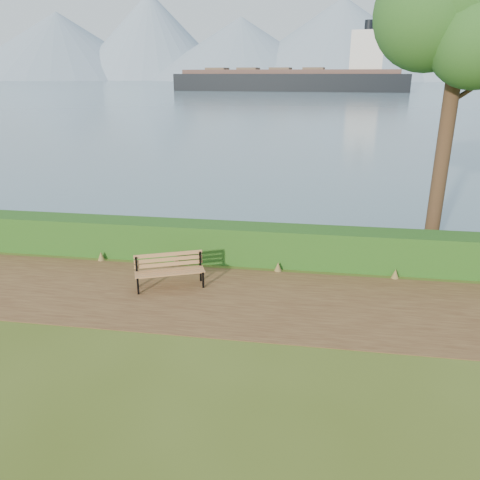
# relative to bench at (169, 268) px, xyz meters

# --- Properties ---
(ground) EXTENTS (140.00, 140.00, 0.00)m
(ground) POSITION_rel_bench_xyz_m (0.87, -0.75, -0.46)
(ground) COLOR #435317
(ground) RESTS_ON ground
(path) EXTENTS (40.00, 3.40, 0.01)m
(path) POSITION_rel_bench_xyz_m (0.87, -0.45, -0.46)
(path) COLOR #52311C
(path) RESTS_ON ground
(hedge) EXTENTS (32.00, 0.85, 1.00)m
(hedge) POSITION_rel_bench_xyz_m (0.87, 1.85, 0.04)
(hedge) COLOR #174313
(hedge) RESTS_ON ground
(water) EXTENTS (700.00, 510.00, 0.00)m
(water) POSITION_rel_bench_xyz_m (0.87, 259.25, -0.46)
(water) COLOR slate
(water) RESTS_ON ground
(mountains) EXTENTS (585.00, 190.00, 70.00)m
(mountains) POSITION_rel_bench_xyz_m (-8.30, 405.30, 27.23)
(mountains) COLOR gray
(mountains) RESTS_ON ground
(bench) EXTENTS (1.66, 1.04, 0.81)m
(bench) POSITION_rel_bench_xyz_m (0.00, 0.00, 0.00)
(bench) COLOR black
(bench) RESTS_ON ground
(tree) EXTENTS (4.42, 3.64, 8.58)m
(tree) POSITION_rel_bench_xyz_m (6.71, 3.75, 5.92)
(tree) COLOR #372516
(tree) RESTS_ON ground
(cargo_ship) EXTENTS (68.30, 17.24, 20.51)m
(cargo_ship) POSITION_rel_bench_xyz_m (-2.76, 134.77, 2.59)
(cargo_ship) COLOR black
(cargo_ship) RESTS_ON ground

